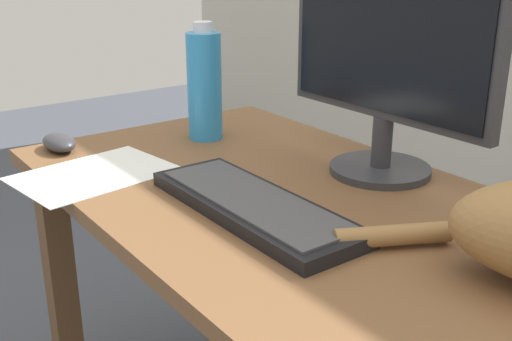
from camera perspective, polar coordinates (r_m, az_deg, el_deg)
The scene contains 6 objects.
desk at distance 1.03m, azimuth 12.01°, elevation -11.46°, with size 1.66×0.66×0.70m.
monitor at distance 1.22m, azimuth 11.83°, elevation 9.81°, with size 0.48×0.20×0.42m.
keyboard at distance 1.07m, azimuth -0.20°, elevation -3.21°, with size 0.44×0.15×0.03m.
computer_mouse at distance 1.45m, azimuth -17.43°, elevation 2.44°, with size 0.11×0.06×0.04m, color #333338.
paper_sheet at distance 1.29m, azimuth -14.43°, elevation -0.30°, with size 0.21×0.30×0.00m, color white.
water_bottle at distance 1.45m, azimuth -4.70°, elevation 7.74°, with size 0.08×0.08×0.27m.
Camera 1 is at (0.56, -0.68, 1.14)m, focal length 44.11 mm.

